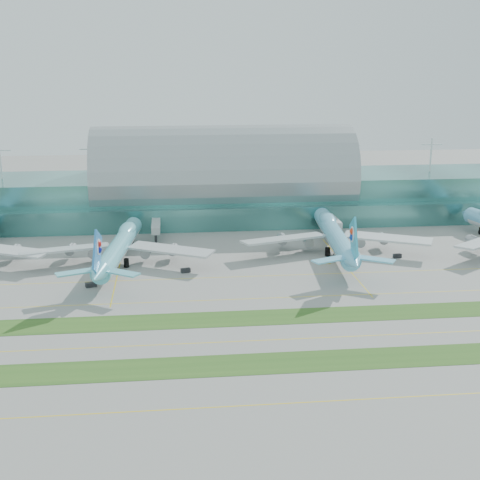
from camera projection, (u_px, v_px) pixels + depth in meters
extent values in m
plane|color=gray|center=(260.00, 320.00, 191.88)|extent=(700.00, 700.00, 0.00)
cube|color=#3D7A75|center=(223.00, 196.00, 313.93)|extent=(340.00, 42.00, 20.00)
cube|color=#3D7A75|center=(228.00, 218.00, 292.23)|extent=(340.00, 8.00, 10.00)
ellipsoid|color=#9EA5A8|center=(223.00, 175.00, 311.29)|extent=(340.00, 46.20, 16.17)
cylinder|color=white|center=(223.00, 158.00, 309.18)|extent=(0.80, 0.80, 16.00)
cube|color=#B2B7B7|center=(156.00, 225.00, 278.37)|extent=(3.50, 22.00, 3.00)
cylinder|color=black|center=(156.00, 239.00, 269.70)|extent=(1.00, 1.00, 4.00)
cube|color=#B2B7B7|center=(332.00, 221.00, 286.05)|extent=(3.50, 22.00, 3.00)
cylinder|color=black|center=(337.00, 234.00, 277.39)|extent=(1.00, 1.00, 4.00)
cube|color=#2D591E|center=(276.00, 363.00, 165.01)|extent=(420.00, 12.00, 0.08)
cube|color=#2D591E|center=(259.00, 318.00, 193.79)|extent=(420.00, 12.00, 0.08)
cube|color=yellow|center=(290.00, 403.00, 145.84)|extent=(420.00, 0.35, 0.01)
cube|color=yellow|center=(267.00, 340.00, 178.45)|extent=(420.00, 0.35, 0.01)
cube|color=yellow|center=(253.00, 299.00, 209.14)|extent=(420.00, 0.35, 0.01)
cube|color=yellow|center=(245.00, 277.00, 230.24)|extent=(420.00, 0.35, 0.01)
cube|color=silver|center=(8.00, 250.00, 239.74)|extent=(32.11, 21.50, 1.30)
cylinder|color=gray|center=(1.00, 252.00, 245.76)|extent=(4.09, 6.13, 3.62)
cylinder|color=#60C3D4|center=(119.00, 247.00, 243.03)|extent=(14.09, 66.11, 6.58)
ellipsoid|color=#60C3D4|center=(128.00, 229.00, 260.32)|extent=(8.50, 20.59, 4.69)
cone|color=#60C3D4|center=(135.00, 223.00, 277.21)|extent=(7.14, 6.03, 6.58)
cone|color=#60C3D4|center=(97.00, 275.00, 206.87)|extent=(7.31, 10.20, 6.25)
cube|color=silver|center=(65.00, 249.00, 241.25)|extent=(32.81, 16.16, 1.30)
cylinder|color=gray|center=(83.00, 251.00, 247.32)|extent=(4.25, 6.21, 3.61)
cube|color=silver|center=(171.00, 249.00, 240.93)|extent=(31.78, 22.25, 1.30)
cylinder|color=gray|center=(160.00, 251.00, 247.09)|extent=(4.25, 6.21, 3.61)
cube|color=#2E7DCD|center=(97.00, 253.00, 207.15)|extent=(2.23, 13.93, 15.30)
cylinder|color=white|center=(98.00, 247.00, 207.75)|extent=(1.53, 5.17, 5.09)
cylinder|color=black|center=(131.00, 241.00, 268.43)|extent=(1.91, 1.91, 3.18)
cylinder|color=black|center=(109.00, 263.00, 240.25)|extent=(1.91, 1.91, 3.18)
cylinder|color=black|center=(126.00, 263.00, 240.19)|extent=(1.91, 1.91, 3.18)
cylinder|color=#69C3E8|center=(335.00, 236.00, 256.74)|extent=(12.39, 68.88, 6.86)
ellipsoid|color=#69C3E8|center=(327.00, 219.00, 274.75)|extent=(8.18, 21.30, 4.88)
cone|color=#69C3E8|center=(321.00, 214.00, 292.35)|extent=(7.28, 6.07, 6.86)
cone|color=#69C3E8|center=(354.00, 262.00, 219.07)|extent=(7.30, 10.45, 6.51)
cube|color=silver|center=(284.00, 239.00, 254.24)|extent=(34.14, 17.84, 1.35)
cylinder|color=gray|center=(295.00, 240.00, 260.73)|extent=(4.24, 6.37, 3.76)
cube|color=silver|center=(388.00, 238.00, 255.21)|extent=(33.38, 22.32, 1.35)
cylinder|color=gray|center=(371.00, 240.00, 261.46)|extent=(4.24, 6.37, 3.76)
cube|color=#2FACD4|center=(354.00, 240.00, 219.37)|extent=(1.84, 14.54, 15.94)
cylinder|color=white|center=(353.00, 234.00, 220.00)|extent=(1.42, 5.37, 5.31)
cylinder|color=black|center=(324.00, 232.00, 283.20)|extent=(1.99, 1.99, 3.32)
cylinder|color=black|center=(328.00, 252.00, 253.73)|extent=(1.99, 1.99, 3.32)
cylinder|color=black|center=(345.00, 252.00, 253.90)|extent=(1.99, 1.99, 3.32)
cone|color=#61AFD6|center=(466.00, 214.00, 293.49)|extent=(7.86, 6.87, 6.82)
cube|color=black|center=(91.00, 285.00, 219.69)|extent=(3.99, 2.85, 1.50)
cube|color=black|center=(186.00, 270.00, 234.54)|extent=(3.61, 2.62, 1.47)
cube|color=#CB9A0B|center=(325.00, 261.00, 245.37)|extent=(3.86, 2.37, 1.53)
cube|color=black|center=(397.00, 256.00, 251.66)|extent=(3.36, 2.20, 1.48)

